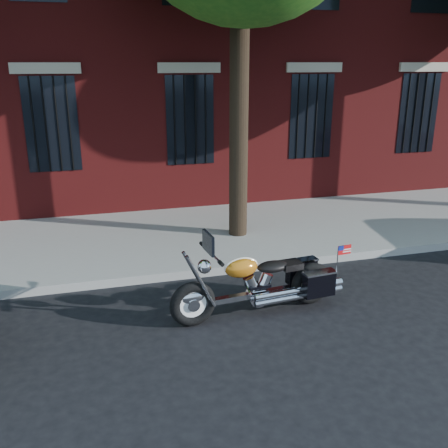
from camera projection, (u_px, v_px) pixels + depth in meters
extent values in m
plane|color=black|center=(262.00, 308.00, 7.39)|extent=(120.00, 120.00, 0.00)
cube|color=gray|center=(236.00, 268.00, 8.63)|extent=(40.00, 0.16, 0.15)
cube|color=gray|center=(210.00, 234.00, 10.36)|extent=(40.00, 3.60, 0.15)
cube|color=black|center=(190.00, 120.00, 11.40)|extent=(1.10, 0.14, 2.00)
cube|color=#B2A893|center=(189.00, 68.00, 11.01)|extent=(1.40, 0.20, 0.22)
cylinder|color=black|center=(190.00, 121.00, 11.32)|extent=(0.04, 0.04, 2.00)
cylinder|color=black|center=(239.00, 116.00, 9.40)|extent=(0.36, 0.36, 5.00)
torus|color=black|center=(193.00, 304.00, 6.79)|extent=(0.66, 0.21, 0.65)
torus|color=black|center=(311.00, 283.00, 7.42)|extent=(0.66, 0.21, 0.65)
cylinder|color=white|center=(193.00, 304.00, 6.79)|extent=(0.49, 0.11, 0.49)
cylinder|color=white|center=(311.00, 283.00, 7.42)|extent=(0.49, 0.11, 0.49)
ellipsoid|color=white|center=(193.00, 298.00, 6.76)|extent=(0.35, 0.16, 0.19)
ellipsoid|color=orange|center=(312.00, 276.00, 7.38)|extent=(0.35, 0.17, 0.19)
cube|color=white|center=(255.00, 294.00, 7.11)|extent=(1.46, 0.24, 0.08)
cylinder|color=white|center=(258.00, 295.00, 7.13)|extent=(0.33, 0.21, 0.31)
cylinder|color=white|center=(294.00, 294.00, 7.14)|extent=(1.22, 0.21, 0.09)
ellipsoid|color=orange|center=(241.00, 268.00, 6.90)|extent=(0.51, 0.32, 0.28)
ellipsoid|color=black|center=(273.00, 267.00, 7.08)|extent=(0.50, 0.32, 0.15)
cube|color=black|center=(301.00, 271.00, 7.60)|extent=(0.48, 0.20, 0.37)
cube|color=black|center=(319.00, 284.00, 7.15)|extent=(0.48, 0.20, 0.37)
cylinder|color=white|center=(211.00, 253.00, 6.66)|extent=(0.11, 0.76, 0.04)
sphere|color=white|center=(204.00, 267.00, 6.68)|extent=(0.21, 0.21, 0.19)
cube|color=black|center=(208.00, 243.00, 6.60)|extent=(0.08, 0.39, 0.27)
cube|color=red|center=(344.00, 250.00, 7.09)|extent=(0.21, 0.04, 0.14)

